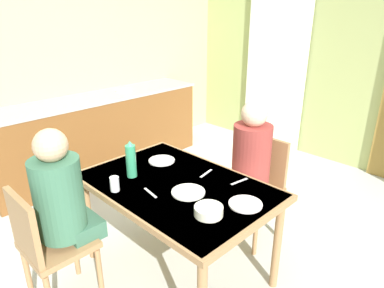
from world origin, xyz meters
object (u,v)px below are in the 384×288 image
at_px(kitchen_counter, 100,133).
at_px(person_near_diner, 61,196).
at_px(serving_bowl_center, 209,211).
at_px(dining_table, 177,193).
at_px(water_bottle_green_near, 131,160).
at_px(person_far_diner, 250,156).
at_px(chair_far_diner, 258,182).
at_px(chair_near_diner, 46,243).

relative_size(kitchen_counter, person_near_diner, 3.41).
bearing_deg(serving_bowl_center, dining_table, 162.89).
distance_m(person_near_diner, serving_bowl_center, 0.92).
bearing_deg(serving_bowl_center, kitchen_counter, 163.65).
bearing_deg(person_near_diner, water_bottle_green_near, 87.10).
bearing_deg(person_far_diner, chair_far_diner, -90.00).
xyz_separation_m(chair_far_diner, water_bottle_green_near, (-0.44, -0.94, 0.37)).
relative_size(water_bottle_green_near, serving_bowl_center, 1.59).
xyz_separation_m(chair_near_diner, serving_bowl_center, (0.74, 0.67, 0.27)).
xyz_separation_m(chair_near_diner, person_far_diner, (0.47, 1.46, 0.28)).
distance_m(person_near_diner, person_far_diner, 1.40).
bearing_deg(serving_bowl_center, person_near_diner, -144.35).
distance_m(kitchen_counter, serving_bowl_center, 2.53).
xyz_separation_m(kitchen_counter, dining_table, (2.00, -0.58, 0.21)).
bearing_deg(person_far_diner, person_near_diner, 70.46).
height_order(person_far_diner, serving_bowl_center, person_far_diner).
bearing_deg(water_bottle_green_near, person_near_diner, -92.90).
height_order(kitchen_counter, serving_bowl_center, kitchen_counter).
distance_m(chair_near_diner, person_far_diner, 1.56).
distance_m(water_bottle_green_near, serving_bowl_center, 0.73).
height_order(dining_table, chair_far_diner, chair_far_diner).
distance_m(chair_far_diner, water_bottle_green_near, 1.11).
height_order(dining_table, water_bottle_green_near, water_bottle_green_near).
distance_m(chair_far_diner, person_near_diner, 1.56).
relative_size(chair_far_diner, serving_bowl_center, 5.12).
bearing_deg(serving_bowl_center, water_bottle_green_near, -178.34).
relative_size(chair_near_diner, water_bottle_green_near, 3.21).
relative_size(dining_table, person_far_diner, 1.73).
bearing_deg(chair_near_diner, dining_table, 67.27).
height_order(chair_near_diner, person_near_diner, person_near_diner).
distance_m(chair_near_diner, chair_far_diner, 1.66).
bearing_deg(water_bottle_green_near, kitchen_counter, 156.70).
height_order(chair_far_diner, person_far_diner, person_far_diner).
bearing_deg(serving_bowl_center, chair_near_diner, -138.00).
bearing_deg(water_bottle_green_near, dining_table, 25.57).
bearing_deg(chair_far_diner, water_bottle_green_near, 64.87).
height_order(person_near_diner, person_far_diner, same).
bearing_deg(person_far_diner, dining_table, 78.44).
xyz_separation_m(kitchen_counter, chair_near_diner, (1.66, -1.38, 0.05)).
relative_size(kitchen_counter, chair_far_diner, 3.02).
xyz_separation_m(person_near_diner, person_far_diner, (0.47, 1.32, 0.00)).
bearing_deg(person_far_diner, kitchen_counter, 2.18).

